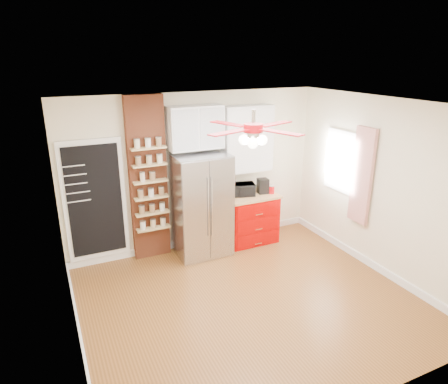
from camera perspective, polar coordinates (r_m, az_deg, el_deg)
name	(u,v)px	position (r m, az deg, el deg)	size (l,w,h in m)	color
floor	(249,300)	(5.81, 3.61, -15.21)	(4.50, 4.50, 0.00)	brown
ceiling	(254,105)	(4.83, 4.28, 12.29)	(4.50, 4.50, 0.00)	white
wall_back	(195,172)	(6.89, -4.12, 2.87)	(4.50, 0.02, 2.70)	beige
wall_front	(363,289)	(3.74, 19.24, -12.99)	(4.50, 0.02, 2.70)	beige
wall_left	(66,244)	(4.61, -21.64, -6.97)	(0.02, 4.00, 2.70)	beige
wall_right	(381,188)	(6.51, 21.56, 0.56)	(0.02, 4.00, 2.70)	beige
chalkboard	(95,201)	(6.55, -17.95, -1.20)	(0.95, 0.05, 1.95)	white
brick_pillar	(148,179)	(6.57, -10.80, 1.77)	(0.60, 0.16, 2.70)	brown
fridge	(201,205)	(6.69, -3.28, -1.89)	(0.90, 0.70, 1.75)	#AEAEB3
upper_glass_cabinet	(195,127)	(6.53, -4.14, 9.18)	(0.90, 0.35, 0.70)	white
red_cabinet	(250,218)	(7.28, 3.74, -3.71)	(0.94, 0.64, 0.90)	#B20200
upper_shelf_unit	(247,139)	(7.00, 3.32, 7.58)	(0.90, 0.30, 1.15)	white
window	(342,161)	(7.05, 16.44, 4.20)	(0.04, 0.75, 1.05)	white
curtain	(362,176)	(6.66, 19.11, 2.17)	(0.06, 0.40, 1.55)	#B32617
ceiling_fan	(253,128)	(4.87, 4.20, 9.06)	(1.40, 1.40, 0.44)	silver
toaster_oven	(243,189)	(7.04, 2.74, 0.36)	(0.40, 0.27, 0.22)	black
coffee_maker	(263,186)	(7.18, 5.56, 0.87)	(0.18, 0.18, 0.27)	black
canister_left	(271,190)	(7.19, 6.79, 0.32)	(0.10, 0.10, 0.14)	red
canister_right	(269,189)	(7.26, 6.46, 0.47)	(0.10, 0.10, 0.13)	#AC1409
pantry_jar_oats	(142,177)	(6.38, -11.58, 2.07)	(0.08, 0.08, 0.14)	beige
pantry_jar_beans	(152,176)	(6.45, -10.23, 2.26)	(0.10, 0.10, 0.12)	olive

